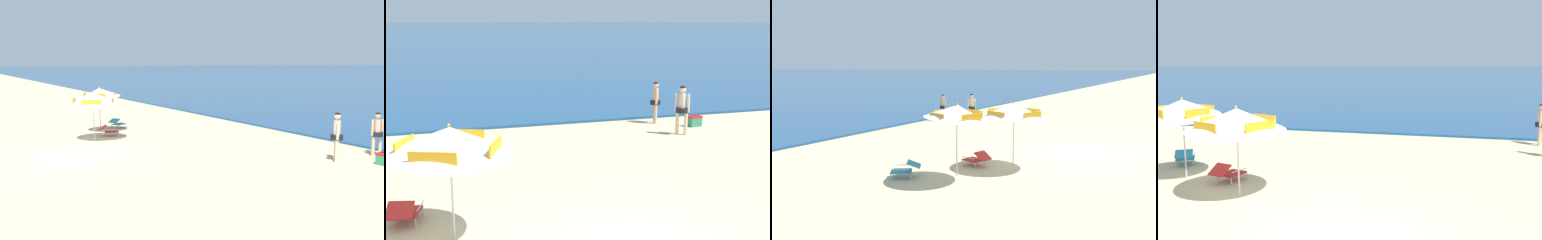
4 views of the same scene
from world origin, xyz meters
The scene contains 7 objects.
ground_plane centered at (0.00, 0.00, 0.00)m, with size 800.00×800.00×0.00m, color #CCB78C.
beach_umbrella_striped_main centered at (-5.06, 2.63, 1.93)m, with size 2.67×2.69×2.26m.
beach_umbrella_striped_second centered at (-2.91, 1.68, 1.82)m, with size 3.20×3.19×2.14m.
lounge_chair_under_umbrella centered at (-6.00, 3.83, 0.28)m, with size 0.91×1.01×0.51m.
lounge_chair_beside_umbrella centered at (-3.78, 2.62, 0.27)m, with size 0.73×1.00×0.53m.
person_standing_near_shore centered at (5.18, 7.68, 0.99)m, with size 0.42×0.42×1.71m.
person_standing_beside centered at (5.20, 9.70, 0.93)m, with size 0.39×0.46×1.60m.
Camera 1 is at (15.89, -3.88, 3.37)m, focal length 41.79 mm.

